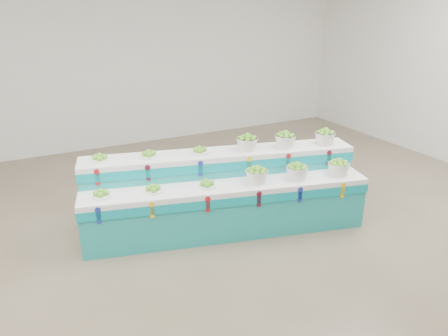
{
  "coord_description": "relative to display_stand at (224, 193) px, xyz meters",
  "views": [
    {
      "loc": [
        -2.5,
        -4.05,
        2.93
      ],
      "look_at": [
        -0.06,
        0.69,
        0.87
      ],
      "focal_mm": 34.5,
      "sensor_mm": 36.0,
      "label": 1
    }
  ],
  "objects": [
    {
      "name": "plate_lower_left",
      "position": [
        -1.6,
        0.15,
        0.26
      ],
      "size": [
        0.28,
        0.28,
        0.1
      ],
      "primitive_type": "cylinder",
      "rotation": [
        0.0,
        0.0,
        -0.24
      ],
      "color": "white",
      "rests_on": "display_stand"
    },
    {
      "name": "basket_lower_left",
      "position": [
        0.32,
        -0.32,
        0.32
      ],
      "size": [
        0.35,
        0.35,
        0.22
      ],
      "primitive_type": null,
      "rotation": [
        0.0,
        0.0,
        -0.24
      ],
      "color": "silver",
      "rests_on": "display_stand"
    },
    {
      "name": "basket_upper_right",
      "position": [
        1.56,
        -0.14,
        0.62
      ],
      "size": [
        0.35,
        0.35,
        0.22
      ],
      "primitive_type": null,
      "rotation": [
        0.0,
        0.0,
        -0.24
      ],
      "color": "silver",
      "rests_on": "display_stand"
    },
    {
      "name": "basket_upper_left",
      "position": [
        0.43,
        0.14,
        0.62
      ],
      "size": [
        0.35,
        0.35,
        0.22
      ],
      "primitive_type": null,
      "rotation": [
        0.0,
        0.0,
        -0.24
      ],
      "color": "silver",
      "rests_on": "display_stand"
    },
    {
      "name": "ground",
      "position": [
        0.06,
        -0.69,
        -0.51
      ],
      "size": [
        10.0,
        10.0,
        0.0
      ],
      "primitive_type": "plane",
      "color": "brown",
      "rests_on": "ground"
    },
    {
      "name": "plate_upper_right",
      "position": [
        -0.22,
        0.29,
        0.56
      ],
      "size": [
        0.28,
        0.28,
        0.1
      ],
      "primitive_type": "cylinder",
      "rotation": [
        0.0,
        0.0,
        -0.24
      ],
      "color": "white",
      "rests_on": "display_stand"
    },
    {
      "name": "back_wall",
      "position": [
        0.06,
        4.31,
        1.49
      ],
      "size": [
        10.0,
        0.0,
        10.0
      ],
      "primitive_type": "plane",
      "rotation": [
        1.57,
        0.0,
        0.0
      ],
      "color": "silver",
      "rests_on": "ground"
    },
    {
      "name": "plate_upper_mid",
      "position": [
        -0.88,
        0.46,
        0.56
      ],
      "size": [
        0.28,
        0.28,
        0.1
      ],
      "primitive_type": "cylinder",
      "rotation": [
        0.0,
        0.0,
        -0.24
      ],
      "color": "white",
      "rests_on": "display_stand"
    },
    {
      "name": "plate_lower_mid",
      "position": [
        -0.99,
        0.0,
        0.26
      ],
      "size": [
        0.28,
        0.28,
        0.1
      ],
      "primitive_type": "cylinder",
      "rotation": [
        0.0,
        0.0,
        -0.24
      ],
      "color": "white",
      "rests_on": "display_stand"
    },
    {
      "name": "plate_lower_right",
      "position": [
        -0.33,
        -0.16,
        0.26
      ],
      "size": [
        0.28,
        0.28,
        0.1
      ],
      "primitive_type": "cylinder",
      "rotation": [
        0.0,
        0.0,
        -0.24
      ],
      "color": "white",
      "rests_on": "display_stand"
    },
    {
      "name": "basket_lower_mid",
      "position": [
        0.86,
        -0.45,
        0.32
      ],
      "size": [
        0.35,
        0.35,
        0.22
      ],
      "primitive_type": null,
      "rotation": [
        0.0,
        0.0,
        -0.24
      ],
      "color": "silver",
      "rests_on": "display_stand"
    },
    {
      "name": "basket_upper_mid",
      "position": [
        0.97,
        0.0,
        0.62
      ],
      "size": [
        0.35,
        0.35,
        0.22
      ],
      "primitive_type": null,
      "rotation": [
        0.0,
        0.0,
        -0.24
      ],
      "color": "silver",
      "rests_on": "display_stand"
    },
    {
      "name": "plate_upper_left",
      "position": [
        -1.48,
        0.61,
        0.56
      ],
      "size": [
        0.28,
        0.28,
        0.1
      ],
      "primitive_type": "cylinder",
      "rotation": [
        0.0,
        0.0,
        -0.24
      ],
      "color": "white",
      "rests_on": "display_stand"
    },
    {
      "name": "display_stand",
      "position": [
        0.0,
        0.0,
        0.0
      ],
      "size": [
        3.9,
        1.85,
        1.02
      ],
      "primitive_type": null,
      "rotation": [
        0.0,
        0.0,
        -0.24
      ],
      "color": "teal",
      "rests_on": "ground"
    },
    {
      "name": "basket_lower_right",
      "position": [
        1.45,
        -0.6,
        0.32
      ],
      "size": [
        0.35,
        0.35,
        0.22
      ],
      "primitive_type": null,
      "rotation": [
        0.0,
        0.0,
        -0.24
      ],
      "color": "silver",
      "rests_on": "display_stand"
    }
  ]
}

